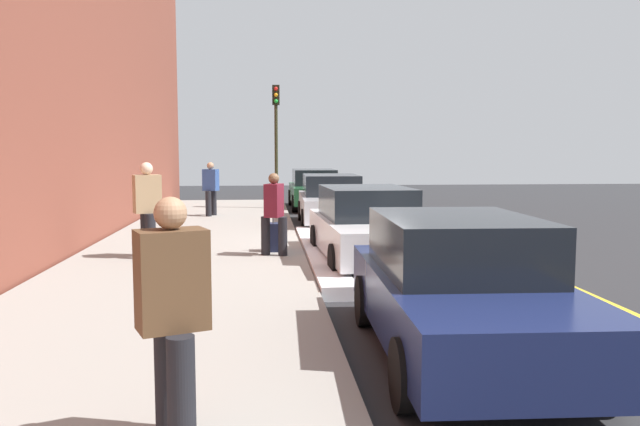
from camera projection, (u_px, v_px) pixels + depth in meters
ground_plane at (351, 257)px, 13.09m from camera, size 56.00×56.00×0.00m
sidewalk at (192, 256)px, 12.80m from camera, size 28.00×4.60×0.15m
lane_stripe_centre at (499, 255)px, 13.38m from camera, size 28.00×0.14×0.01m
snow_bank_curb at (319, 253)px, 12.91m from camera, size 7.49×0.56×0.22m
parked_car_green at (314, 189)px, 24.34m from camera, size 4.73×1.91×1.51m
parked_car_silver at (331, 200)px, 18.68m from camera, size 4.67×1.98×1.51m
parked_car_white at (368, 226)px, 12.19m from camera, size 4.49×2.03×1.51m
parked_car_navy at (459, 288)px, 6.69m from camera, size 4.33×2.00×1.51m
pedestrian_tan_coat at (147, 207)px, 12.13m from camera, size 0.58×0.58×1.85m
pedestrian_burgundy_coat at (274, 212)px, 12.36m from camera, size 0.51×0.52×1.64m
pedestrian_blue_coat at (211, 187)px, 20.03m from camera, size 0.54×0.54×1.72m
pedestrian_brown_coat at (173, 314)px, 4.35m from camera, size 0.55×0.55×1.75m
traffic_light_pole at (276, 126)px, 22.59m from camera, size 0.35×0.26×4.43m
rolling_suitcase at (273, 237)px, 12.93m from camera, size 0.34×0.22×0.94m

